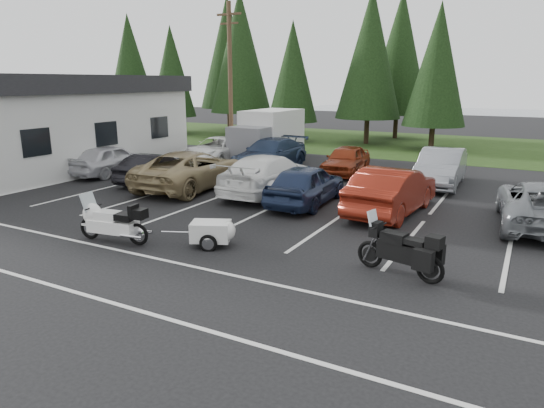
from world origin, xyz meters
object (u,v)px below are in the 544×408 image
at_px(car_near_0, 111,160).
at_px(car_near_3, 269,174).
at_px(car_far_1, 270,154).
at_px(car_near_4, 306,184).
at_px(car_near_2, 192,170).
at_px(car_near_5, 392,191).
at_px(cargo_trailer, 211,234).
at_px(touring_motorcycle, 112,218).
at_px(box_truck, 264,136).
at_px(adventure_motorcycle, 400,245).
at_px(car_far_2, 346,160).
at_px(utility_pole, 230,79).
at_px(building, 24,122).
at_px(car_far_3, 441,168).
at_px(car_far_0, 217,150).
at_px(car_near_6, 542,205).
at_px(car_near_1, 155,168).

relative_size(car_near_0, car_near_3, 0.79).
bearing_deg(car_far_1, car_near_4, -49.04).
height_order(car_near_2, car_near_5, car_near_5).
bearing_deg(car_near_4, cargo_trailer, 84.14).
relative_size(car_far_1, touring_motorcycle, 2.12).
bearing_deg(touring_motorcycle, car_near_0, 128.21).
relative_size(box_truck, adventure_motorcycle, 2.23).
bearing_deg(box_truck, car_near_5, -40.56).
bearing_deg(car_far_2, utility_pole, 165.55).
distance_m(building, car_far_3, 21.47).
relative_size(car_far_0, car_far_2, 1.21).
height_order(car_near_6, car_far_1, car_far_1).
bearing_deg(utility_pole, car_far_2, -11.52).
height_order(car_near_6, cargo_trailer, car_near_6).
relative_size(car_near_6, car_far_0, 1.04).
height_order(utility_pole, car_near_5, utility_pole).
relative_size(car_near_2, car_near_6, 1.11).
xyz_separation_m(car_near_1, car_far_2, (7.05, 6.25, 0.04)).
height_order(cargo_trailer, adventure_motorcycle, adventure_motorcycle).
relative_size(box_truck, car_near_4, 1.22).
distance_m(car_near_0, car_near_5, 14.43).
height_order(box_truck, car_far_0, box_truck).
height_order(car_near_1, car_far_0, car_far_0).
bearing_deg(cargo_trailer, box_truck, 89.52).
bearing_deg(car_near_4, car_near_2, -4.83).
relative_size(building, car_near_1, 3.75).
bearing_deg(car_near_1, car_far_3, -158.00).
xyz_separation_m(car_near_0, car_far_3, (15.09, 5.08, 0.06)).
xyz_separation_m(building, box_truck, (10.00, 8.50, -1.00)).
bearing_deg(cargo_trailer, car_near_5, 34.71).
height_order(box_truck, car_near_3, box_truck).
bearing_deg(car_near_2, utility_pole, -72.18).
distance_m(car_near_1, car_near_4, 7.86).
bearing_deg(car_near_6, car_near_2, -3.19).
xyz_separation_m(car_far_0, car_far_2, (7.90, -0.07, 0.01)).
bearing_deg(building, car_near_5, -0.03).
bearing_deg(car_far_2, building, -161.05).
distance_m(touring_motorcycle, cargo_trailer, 2.95).
bearing_deg(car_near_5, car_far_0, -23.92).
bearing_deg(car_near_2, car_near_5, 176.47).
bearing_deg(car_near_1, car_near_0, -13.02).
distance_m(car_near_3, car_far_1, 5.95).
bearing_deg(cargo_trailer, adventure_motorcycle, -19.72).
distance_m(car_near_0, car_far_1, 8.15).
bearing_deg(adventure_motorcycle, car_far_1, 143.52).
relative_size(touring_motorcycle, adventure_motorcycle, 1.04).
bearing_deg(car_far_2, car_far_3, -10.37).
bearing_deg(building, car_near_2, 0.14).
height_order(car_near_3, car_far_3, car_far_3).
distance_m(utility_pole, car_near_1, 8.87).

